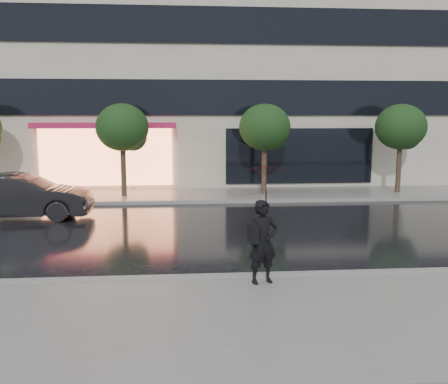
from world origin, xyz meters
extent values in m
plane|color=black|center=(0.00, 0.00, 0.00)|extent=(120.00, 120.00, 0.00)
cube|color=slate|center=(0.00, -3.25, 0.06)|extent=(60.00, 4.50, 0.12)
cube|color=slate|center=(0.00, 10.25, 0.06)|extent=(60.00, 3.50, 0.12)
cube|color=gray|center=(0.00, -1.00, 0.07)|extent=(60.00, 0.25, 0.14)
cube|color=gray|center=(0.00, 8.50, 0.07)|extent=(60.00, 0.25, 0.14)
cube|color=beige|center=(0.00, 18.00, 9.00)|extent=(30.00, 12.00, 18.00)
cube|color=black|center=(0.00, 11.94, 4.30)|extent=(28.00, 0.12, 1.60)
cube|color=black|center=(0.00, 11.94, 7.50)|extent=(28.00, 0.12, 1.60)
cube|color=#FF8C59|center=(-4.00, 11.92, 1.60)|extent=(6.00, 0.10, 2.60)
cube|color=#B01B4B|center=(-4.00, 11.59, 3.05)|extent=(6.40, 0.70, 0.25)
cube|color=black|center=(5.00, 11.94, 1.60)|extent=(7.00, 0.10, 2.60)
cylinder|color=#33261C|center=(-3.00, 10.00, 1.10)|extent=(0.22, 0.22, 2.20)
ellipsoid|color=#1B3313|center=(-3.00, 10.00, 3.00)|extent=(2.20, 2.20, 1.98)
sphere|color=#1B3313|center=(-2.60, 10.20, 2.60)|extent=(1.20, 1.20, 1.20)
cylinder|color=#33261C|center=(3.00, 10.00, 1.10)|extent=(0.22, 0.22, 2.20)
ellipsoid|color=#1B3313|center=(3.00, 10.00, 3.00)|extent=(2.20, 2.20, 1.98)
sphere|color=#1B3313|center=(3.40, 10.20, 2.60)|extent=(1.20, 1.20, 1.20)
cylinder|color=#33261C|center=(9.00, 10.00, 1.10)|extent=(0.22, 0.22, 2.20)
ellipsoid|color=#1B3313|center=(9.00, 10.00, 3.00)|extent=(2.20, 2.20, 1.98)
sphere|color=#1B3313|center=(9.40, 10.20, 2.60)|extent=(1.20, 1.20, 1.20)
imported|color=black|center=(-5.99, 6.00, 0.77)|extent=(4.71, 1.75, 1.54)
imported|color=black|center=(1.12, -1.50, 0.98)|extent=(0.72, 0.57, 1.71)
imported|color=#370A0E|center=(1.17, -1.48, 2.11)|extent=(1.22, 1.24, 0.90)
cylinder|color=black|center=(1.17, -1.48, 1.60)|extent=(0.02, 0.02, 0.86)
cube|color=black|center=(0.89, -1.63, 1.18)|extent=(0.20, 0.34, 0.36)
camera|label=1|loc=(-0.46, -11.20, 3.51)|focal=40.00mm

